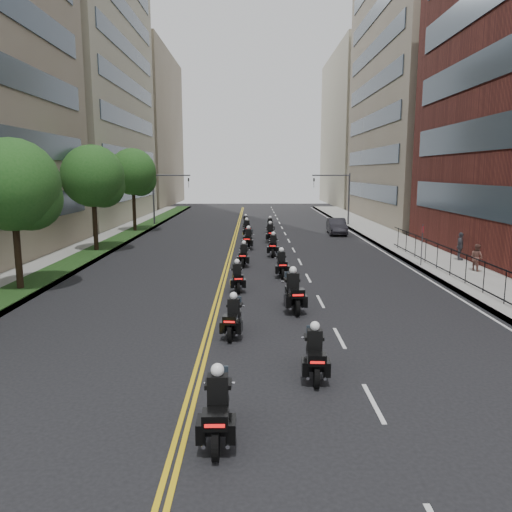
{
  "coord_description": "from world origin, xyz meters",
  "views": [
    {
      "loc": [
        0.15,
        -11.8,
        5.78
      ],
      "look_at": [
        0.32,
        14.25,
        1.37
      ],
      "focal_mm": 35.0,
      "sensor_mm": 36.0,
      "label": 1
    }
  ],
  "objects_px": {
    "motorcycle_2": "(233,319)",
    "motorcycle_0": "(218,411)",
    "motorcycle_1": "(315,356)",
    "motorcycle_12": "(246,223)",
    "motorcycle_4": "(237,278)",
    "motorcycle_7": "(273,246)",
    "motorcycle_9": "(270,234)",
    "pedestrian_c": "(460,246)",
    "motorcycle_11": "(270,226)",
    "pedestrian_b": "(477,257)",
    "motorcycle_10": "(247,230)",
    "motorcycle_3": "(293,294)",
    "motorcycle_5": "(282,265)",
    "motorcycle_8": "(248,240)",
    "parked_sedan": "(337,226)"
  },
  "relations": [
    {
      "from": "motorcycle_9",
      "to": "pedestrian_c",
      "type": "xyz_separation_m",
      "value": [
        11.9,
        -9.39,
        0.36
      ]
    },
    {
      "from": "motorcycle_0",
      "to": "pedestrian_b",
      "type": "distance_m",
      "value": 22.62
    },
    {
      "from": "motorcycle_11",
      "to": "motorcycle_1",
      "type": "bearing_deg",
      "value": -91.51
    },
    {
      "from": "motorcycle_9",
      "to": "pedestrian_b",
      "type": "bearing_deg",
      "value": -51.67
    },
    {
      "from": "motorcycle_0",
      "to": "motorcycle_12",
      "type": "bearing_deg",
      "value": 89.33
    },
    {
      "from": "motorcycle_5",
      "to": "motorcycle_8",
      "type": "relative_size",
      "value": 0.92
    },
    {
      "from": "motorcycle_4",
      "to": "motorcycle_2",
      "type": "bearing_deg",
      "value": -95.14
    },
    {
      "from": "motorcycle_4",
      "to": "motorcycle_12",
      "type": "bearing_deg",
      "value": 84.18
    },
    {
      "from": "motorcycle_10",
      "to": "motorcycle_3",
      "type": "bearing_deg",
      "value": -91.75
    },
    {
      "from": "motorcycle_10",
      "to": "pedestrian_b",
      "type": "bearing_deg",
      "value": -56.97
    },
    {
      "from": "motorcycle_7",
      "to": "motorcycle_4",
      "type": "bearing_deg",
      "value": -97.06
    },
    {
      "from": "motorcycle_3",
      "to": "motorcycle_8",
      "type": "bearing_deg",
      "value": 91.27
    },
    {
      "from": "motorcycle_9",
      "to": "motorcycle_10",
      "type": "height_order",
      "value": "motorcycle_10"
    },
    {
      "from": "parked_sedan",
      "to": "pedestrian_c",
      "type": "bearing_deg",
      "value": -66.66
    },
    {
      "from": "parked_sedan",
      "to": "motorcycle_1",
      "type": "bearing_deg",
      "value": -97.69
    },
    {
      "from": "motorcycle_11",
      "to": "pedestrian_b",
      "type": "bearing_deg",
      "value": -61.65
    },
    {
      "from": "motorcycle_12",
      "to": "parked_sedan",
      "type": "height_order",
      "value": "motorcycle_12"
    },
    {
      "from": "motorcycle_7",
      "to": "motorcycle_10",
      "type": "distance_m",
      "value": 10.05
    },
    {
      "from": "motorcycle_0",
      "to": "motorcycle_10",
      "type": "xyz_separation_m",
      "value": [
        0.24,
        33.93,
        0.02
      ]
    },
    {
      "from": "motorcycle_0",
      "to": "motorcycle_4",
      "type": "relative_size",
      "value": 1.09
    },
    {
      "from": "motorcycle_0",
      "to": "parked_sedan",
      "type": "bearing_deg",
      "value": 76.05
    },
    {
      "from": "motorcycle_2",
      "to": "motorcycle_12",
      "type": "xyz_separation_m",
      "value": [
        -0.01,
        33.45,
        -0.02
      ]
    },
    {
      "from": "motorcycle_7",
      "to": "pedestrian_b",
      "type": "xyz_separation_m",
      "value": [
        11.45,
        -6.01,
        0.26
      ]
    },
    {
      "from": "motorcycle_1",
      "to": "motorcycle_2",
      "type": "height_order",
      "value": "motorcycle_1"
    },
    {
      "from": "motorcycle_3",
      "to": "motorcycle_2",
      "type": "bearing_deg",
      "value": -132.15
    },
    {
      "from": "motorcycle_4",
      "to": "motorcycle_7",
      "type": "distance_m",
      "value": 10.46
    },
    {
      "from": "motorcycle_9",
      "to": "motorcycle_10",
      "type": "distance_m",
      "value": 3.57
    },
    {
      "from": "motorcycle_5",
      "to": "motorcycle_12",
      "type": "bearing_deg",
      "value": 94.25
    },
    {
      "from": "motorcycle_8",
      "to": "motorcycle_4",
      "type": "bearing_deg",
      "value": -85.82
    },
    {
      "from": "motorcycle_9",
      "to": "motorcycle_11",
      "type": "distance_m",
      "value": 6.51
    },
    {
      "from": "motorcycle_2",
      "to": "motorcycle_0",
      "type": "bearing_deg",
      "value": -83.99
    },
    {
      "from": "parked_sedan",
      "to": "motorcycle_12",
      "type": "bearing_deg",
      "value": 156.69
    },
    {
      "from": "motorcycle_7",
      "to": "motorcycle_11",
      "type": "height_order",
      "value": "motorcycle_7"
    },
    {
      "from": "motorcycle_10",
      "to": "parked_sedan",
      "type": "relative_size",
      "value": 0.53
    },
    {
      "from": "motorcycle_1",
      "to": "motorcycle_3",
      "type": "height_order",
      "value": "motorcycle_3"
    },
    {
      "from": "motorcycle_3",
      "to": "motorcycle_5",
      "type": "height_order",
      "value": "motorcycle_3"
    },
    {
      "from": "motorcycle_1",
      "to": "motorcycle_5",
      "type": "distance_m",
      "value": 13.85
    },
    {
      "from": "motorcycle_0",
      "to": "motorcycle_5",
      "type": "bearing_deg",
      "value": 81.59
    },
    {
      "from": "motorcycle_10",
      "to": "motorcycle_11",
      "type": "distance_m",
      "value": 4.15
    },
    {
      "from": "motorcycle_8",
      "to": "parked_sedan",
      "type": "xyz_separation_m",
      "value": [
        8.2,
        9.02,
        0.04
      ]
    },
    {
      "from": "motorcycle_7",
      "to": "motorcycle_9",
      "type": "distance_m",
      "value": 6.89
    },
    {
      "from": "motorcycle_2",
      "to": "motorcycle_10",
      "type": "distance_m",
      "value": 26.92
    },
    {
      "from": "motorcycle_1",
      "to": "motorcycle_3",
      "type": "distance_m",
      "value": 6.9
    },
    {
      "from": "motorcycle_2",
      "to": "motorcycle_5",
      "type": "xyz_separation_m",
      "value": [
        2.3,
        10.19,
        0.02
      ]
    },
    {
      "from": "pedestrian_c",
      "to": "motorcycle_4",
      "type": "bearing_deg",
      "value": 134.64
    },
    {
      "from": "motorcycle_1",
      "to": "motorcycle_12",
      "type": "xyz_separation_m",
      "value": [
        -2.45,
        37.11,
        -0.03
      ]
    },
    {
      "from": "motorcycle_8",
      "to": "motorcycle_11",
      "type": "xyz_separation_m",
      "value": [
        2.01,
        10.22,
        -0.06
      ]
    },
    {
      "from": "motorcycle_10",
      "to": "pedestrian_c",
      "type": "distance_m",
      "value": 18.59
    },
    {
      "from": "motorcycle_3",
      "to": "pedestrian_b",
      "type": "xyz_separation_m",
      "value": [
        11.16,
        7.81,
        0.19
      ]
    },
    {
      "from": "motorcycle_7",
      "to": "motorcycle_2",
      "type": "bearing_deg",
      "value": -92.09
    }
  ]
}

